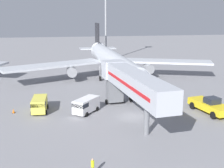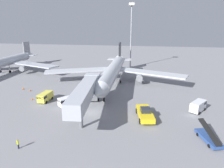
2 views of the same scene
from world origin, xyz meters
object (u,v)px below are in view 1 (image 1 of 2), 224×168
object	(u,v)px
airplane_at_gate	(111,60)
jet_bridge	(130,82)
pushback_tug	(210,106)
service_van_near_right	(86,105)
service_van_near_center	(39,104)
safety_cone_alpha	(13,111)
ground_crew_worker_foreground	(93,166)

from	to	relation	value
airplane_at_gate	jet_bridge	xyz separation A→B (m)	(-1.43, -23.92, 0.78)
pushback_tug	service_van_near_right	bearing A→B (deg)	170.35
airplane_at_gate	jet_bridge	size ratio (longest dim) A/B	2.30
service_van_near_center	safety_cone_alpha	size ratio (longest dim) A/B	7.29
airplane_at_gate	service_van_near_center	distance (m)	23.97
jet_bridge	safety_cone_alpha	distance (m)	18.26
service_van_near_center	service_van_near_right	bearing A→B (deg)	-13.76
service_van_near_center	safety_cone_alpha	distance (m)	4.00
service_van_near_right	ground_crew_worker_foreground	world-z (taller)	service_van_near_right
airplane_at_gate	service_van_near_right	size ratio (longest dim) A/B	10.04
airplane_at_gate	ground_crew_worker_foreground	size ratio (longest dim) A/B	30.05
ground_crew_worker_foreground	safety_cone_alpha	size ratio (longest dim) A/B	2.55
safety_cone_alpha	jet_bridge	bearing A→B (deg)	-17.14
jet_bridge	ground_crew_worker_foreground	bearing A→B (deg)	-116.03
airplane_at_gate	pushback_tug	distance (m)	26.45
airplane_at_gate	safety_cone_alpha	world-z (taller)	airplane_at_gate
airplane_at_gate	safety_cone_alpha	xyz separation A→B (m)	(-18.20, -18.74, -4.26)
service_van_near_center	ground_crew_worker_foreground	size ratio (longest dim) A/B	2.86
ground_crew_worker_foreground	safety_cone_alpha	bearing A→B (deg)	117.19
service_van_near_right	service_van_near_center	world-z (taller)	service_van_near_right
pushback_tug	service_van_near_center	world-z (taller)	pushback_tug
service_van_near_right	pushback_tug	bearing A→B (deg)	-9.65
airplane_at_gate	ground_crew_worker_foreground	bearing A→B (deg)	-102.33
jet_bridge	service_van_near_right	xyz separation A→B (m)	(-6.00, 3.29, -4.08)
service_van_near_right	ground_crew_worker_foreground	size ratio (longest dim) A/B	2.99
pushback_tug	service_van_near_right	distance (m)	18.76
service_van_near_center	ground_crew_worker_foreground	world-z (taller)	service_van_near_center
pushback_tug	jet_bridge	bearing A→B (deg)	-179.34
jet_bridge	safety_cone_alpha	world-z (taller)	jet_bridge
airplane_at_gate	service_van_near_center	xyz separation A→B (m)	(-14.32, -18.94, -3.32)
airplane_at_gate	ground_crew_worker_foreground	world-z (taller)	airplane_at_gate
service_van_near_center	safety_cone_alpha	world-z (taller)	service_van_near_center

